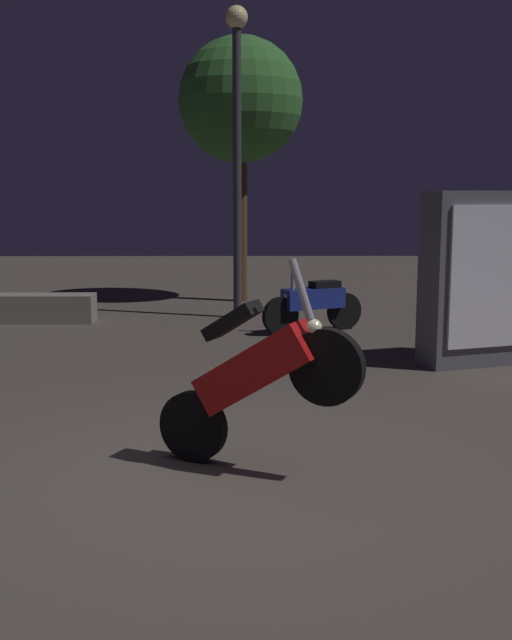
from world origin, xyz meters
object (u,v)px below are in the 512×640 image
at_px(motorcycle_red_foreground, 256,375).
at_px(motorcycle_blue_parked_left, 313,303).
at_px(kiosk_billboard, 487,278).
at_px(streetlamp_near, 237,123).

xyz_separation_m(motorcycle_red_foreground, motorcycle_blue_parked_left, (0.89, 6.00, -0.31)).
bearing_deg(kiosk_billboard, motorcycle_blue_parked_left, -66.88).
bearing_deg(motorcycle_red_foreground, streetlamp_near, 117.62).
relative_size(motorcycle_blue_parked_left, kiosk_billboard, 0.73).
relative_size(motorcycle_red_foreground, motorcycle_blue_parked_left, 1.06).
xyz_separation_m(motorcycle_red_foreground, streetlamp_near, (-0.26, 7.39, 2.42)).
distance_m(motorcycle_blue_parked_left, streetlamp_near, 3.27).
xyz_separation_m(streetlamp_near, kiosk_billboard, (3.08, -3.59, -2.11)).
height_order(motorcycle_blue_parked_left, kiosk_billboard, kiosk_billboard).
bearing_deg(motorcycle_red_foreground, motorcycle_blue_parked_left, 107.11).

